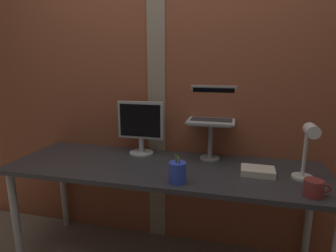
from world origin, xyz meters
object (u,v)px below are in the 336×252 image
at_px(laptop, 212,111).
at_px(desk_lamp, 308,146).
at_px(monitor, 141,124).
at_px(coffee_mug, 314,188).
at_px(pen_cup, 178,172).

xyz_separation_m(laptop, desk_lamp, (0.57, -0.34, -0.12)).
xyz_separation_m(monitor, coffee_mug, (1.08, -0.44, -0.18)).
distance_m(laptop, coffee_mug, 0.82).
relative_size(laptop, pen_cup, 1.93).
bearing_deg(pen_cup, monitor, 130.01).
distance_m(desk_lamp, pen_cup, 0.74).
bearing_deg(monitor, coffee_mug, -22.25).
height_order(desk_lamp, coffee_mug, desk_lamp).
distance_m(monitor, laptop, 0.53).
bearing_deg(coffee_mug, laptop, 137.78).
relative_size(pen_cup, coffee_mug, 1.27).
bearing_deg(laptop, pen_cup, -105.18).
relative_size(monitor, pen_cup, 2.34).
bearing_deg(monitor, desk_lamp, -13.81).
distance_m(laptop, pen_cup, 0.60).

